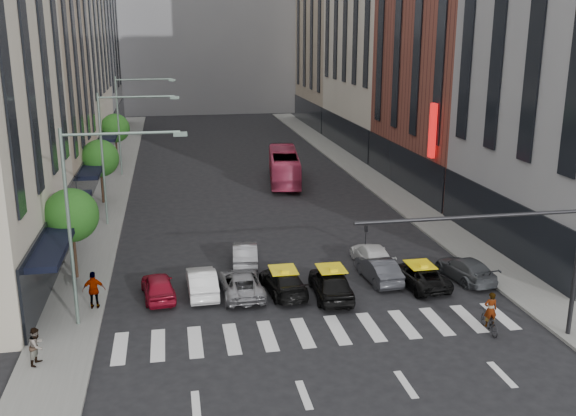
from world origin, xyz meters
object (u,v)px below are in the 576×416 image
streetlamp_far (128,113)px  car_white_front (202,282)px  taxi_center (331,283)px  streetlamp_mid (116,141)px  car_red (158,286)px  pedestrian_near (37,346)px  pedestrian_far (94,290)px  bus (284,166)px  motorcycle (489,322)px  taxi_left (283,282)px  streetlamp_near (90,201)px

streetlamp_far → car_white_front: bearing=-80.6°
taxi_center → streetlamp_mid: bearing=-49.7°
streetlamp_mid → car_red: 14.60m
streetlamp_far → car_white_front: streetlamp_far is taller
car_red → pedestrian_near: size_ratio=2.39×
streetlamp_mid → pedestrian_far: 15.14m
car_red → streetlamp_far: bearing=-91.9°
taxi_center → bus: 25.74m
streetlamp_mid → motorcycle: 26.94m
taxi_center → bus: bus is taller
streetlamp_mid → taxi_center: 19.32m
taxi_center → pedestrian_near: pedestrian_near is taller
streetlamp_mid → bus: size_ratio=0.87×
car_red → taxi_center: taxi_center is taller
pedestrian_far → car_white_front: bearing=-165.9°
car_white_front → motorcycle: bearing=150.1°
streetlamp_mid → taxi_left: (8.98, -13.88, -5.27)m
taxi_left → bus: (4.49, 24.69, 0.82)m
taxi_left → taxi_center: 2.48m
streetlamp_near → taxi_left: (8.98, 2.12, -5.27)m
bus → car_white_front: bearing=78.0°
streetlamp_near → taxi_left: bearing=13.3°
motorcycle → taxi_left: bearing=-30.8°
streetlamp_near → pedestrian_far: bearing=102.2°
bus → taxi_left: bearing=87.5°
bus → motorcycle: (3.86, -30.72, -0.97)m
car_red → car_white_front: (2.20, 0.13, 0.03)m
car_white_front → taxi_left: 4.18m
taxi_center → motorcycle: 7.91m
car_red → pedestrian_far: size_ratio=2.02×
car_white_front → bus: (8.62, 24.04, 0.77)m
streetlamp_far → bus: streetlamp_far is taller
streetlamp_far → pedestrian_near: size_ratio=5.72×
bus → pedestrian_near: (-15.53, -30.33, -0.51)m
streetlamp_far → car_white_front: 30.09m
streetlamp_mid → pedestrian_near: 20.24m
streetlamp_far → taxi_left: bearing=-73.3°
motorcycle → streetlamp_mid: bearing=-44.0°
car_white_front → taxi_center: size_ratio=0.92×
car_red → car_white_front: bearing=176.4°
streetlamp_near → taxi_center: streetlamp_near is taller
car_red → motorcycle: bearing=149.0°
streetlamp_mid → car_white_front: size_ratio=2.20×
taxi_left → taxi_center: bearing=151.6°
streetlamp_mid → car_white_front: (4.84, -13.23, -5.23)m
streetlamp_far → taxi_left: size_ratio=2.07×
car_red → bus: bearing=-121.1°
streetlamp_mid → streetlamp_far: 16.00m
car_white_front → motorcycle: (12.48, -6.67, -0.20)m
streetlamp_mid → bus: bearing=38.8°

